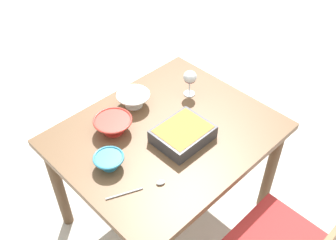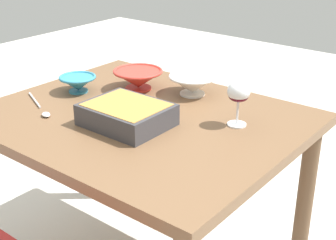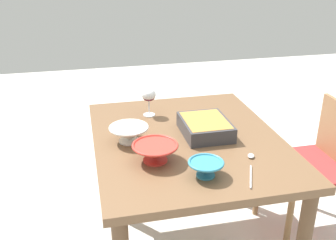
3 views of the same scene
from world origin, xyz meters
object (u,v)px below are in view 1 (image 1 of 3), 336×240
at_px(dining_table, 167,145).
at_px(wine_glass, 190,78).
at_px(serving_bowl, 113,125).
at_px(mixing_bowl, 109,161).
at_px(casserole_dish, 183,133).
at_px(small_bowl, 133,99).
at_px(serving_spoon, 147,187).

relative_size(dining_table, wine_glass, 6.95).
bearing_deg(wine_glass, serving_bowl, -7.21).
xyz_separation_m(wine_glass, serving_bowl, (0.53, -0.07, -0.07)).
distance_m(mixing_bowl, serving_bowl, 0.25).
bearing_deg(dining_table, casserole_dish, 101.79).
bearing_deg(wine_glass, dining_table, 23.01).
bearing_deg(serving_bowl, dining_table, 134.11).
xyz_separation_m(mixing_bowl, small_bowl, (-0.39, -0.27, 0.01)).
height_order(dining_table, wine_glass, wine_glass).
bearing_deg(wine_glass, serving_spoon, 27.68).
bearing_deg(dining_table, wine_glass, -156.99).
height_order(dining_table, serving_bowl, serving_bowl).
bearing_deg(small_bowl, serving_spoon, 55.14).
xyz_separation_m(small_bowl, serving_spoon, (0.35, 0.50, -0.04)).
xyz_separation_m(casserole_dish, serving_spoon, (0.35, 0.10, -0.04)).
bearing_deg(wine_glass, casserole_dish, 38.07).
relative_size(mixing_bowl, small_bowl, 0.78).
height_order(casserole_dish, small_bowl, small_bowl).
bearing_deg(serving_spoon, wine_glass, -152.32).
bearing_deg(small_bowl, casserole_dish, 90.12).
relative_size(wine_glass, serving_spoon, 0.61).
bearing_deg(casserole_dish, serving_spoon, 16.58).
bearing_deg(serving_bowl, casserole_dish, 125.72).
relative_size(small_bowl, serving_spoon, 0.72).
relative_size(wine_glass, casserole_dish, 0.57).
height_order(small_bowl, serving_bowl, serving_bowl).
xyz_separation_m(serving_bowl, serving_spoon, (0.13, 0.41, -0.04)).
bearing_deg(mixing_bowl, wine_glass, -170.49).
xyz_separation_m(dining_table, small_bowl, (-0.02, -0.30, 0.15)).
bearing_deg(small_bowl, dining_table, 86.07).
bearing_deg(casserole_dish, small_bowl, -89.88).
relative_size(mixing_bowl, serving_bowl, 0.73).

